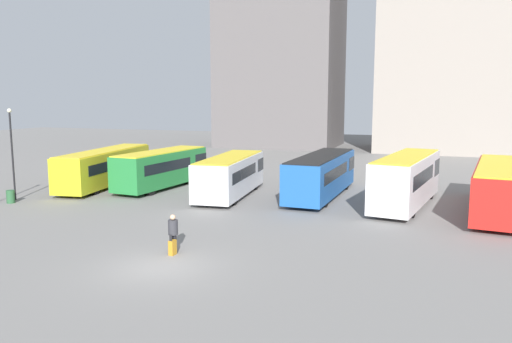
{
  "coord_description": "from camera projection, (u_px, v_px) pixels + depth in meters",
  "views": [
    {
      "loc": [
        10.26,
        -17.06,
        6.76
      ],
      "look_at": [
        -0.48,
        12.91,
        2.14
      ],
      "focal_mm": 35.0,
      "sensor_mm": 36.0,
      "label": 1
    }
  ],
  "objects": [
    {
      "name": "bus_0",
      "position": [
        106.0,
        166.0,
        39.26
      ],
      "size": [
        4.1,
        11.67,
        2.84
      ],
      "rotation": [
        0.0,
        0.0,
        1.72
      ],
      "color": "gold",
      "rests_on": "ground_plane"
    },
    {
      "name": "bus_1",
      "position": [
        162.0,
        168.0,
        38.29
      ],
      "size": [
        3.27,
        9.43,
        2.87
      ],
      "rotation": [
        0.0,
        0.0,
        1.49
      ],
      "color": "#237A38",
      "rests_on": "ground_plane"
    },
    {
      "name": "bus_4",
      "position": [
        407.0,
        179.0,
        31.73
      ],
      "size": [
        3.93,
        10.31,
        3.26
      ],
      "rotation": [
        0.0,
        0.0,
        1.42
      ],
      "color": "silver",
      "rests_on": "ground_plane"
    },
    {
      "name": "bus_3",
      "position": [
        322.0,
        174.0,
        34.89
      ],
      "size": [
        2.87,
        10.9,
        2.92
      ],
      "rotation": [
        0.0,
        0.0,
        1.54
      ],
      "color": "#1E56A3",
      "rests_on": "ground_plane"
    },
    {
      "name": "bus_2",
      "position": [
        231.0,
        174.0,
        35.07
      ],
      "size": [
        3.5,
        9.52,
        2.8
      ],
      "rotation": [
        0.0,
        0.0,
        1.67
      ],
      "color": "silver",
      "rests_on": "ground_plane"
    },
    {
      "name": "suitcase",
      "position": [
        172.0,
        247.0,
        21.83
      ],
      "size": [
        0.25,
        0.37,
        0.95
      ],
      "rotation": [
        0.0,
        0.0,
        1.5
      ],
      "color": "#B27A1E",
      "rests_on": "ground_plane"
    },
    {
      "name": "trash_bin",
      "position": [
        11.0,
        197.0,
        32.74
      ],
      "size": [
        0.52,
        0.52,
        0.85
      ],
      "color": "#285633",
      "rests_on": "ground_plane"
    },
    {
      "name": "traveler",
      "position": [
        173.0,
        229.0,
        22.24
      ],
      "size": [
        0.47,
        0.47,
        1.69
      ],
      "rotation": [
        0.0,
        0.0,
        1.5
      ],
      "color": "black",
      "rests_on": "ground_plane"
    },
    {
      "name": "building_block_left",
      "position": [
        281.0,
        23.0,
        71.2
      ],
      "size": [
        16.5,
        12.83,
        35.25
      ],
      "color": "#5B5656",
      "rests_on": "ground_plane"
    },
    {
      "name": "ground_plane",
      "position": [
        160.0,
        267.0,
        20.3
      ],
      "size": [
        160.0,
        160.0,
        0.0
      ],
      "primitive_type": "plane",
      "color": "slate"
    },
    {
      "name": "lamp_post_1",
      "position": [
        12.0,
        147.0,
        33.19
      ],
      "size": [
        0.28,
        0.28,
        6.16
      ],
      "color": "black",
      "rests_on": "ground_plane"
    },
    {
      "name": "bus_5",
      "position": [
        498.0,
        186.0,
        29.83
      ],
      "size": [
        3.83,
        11.86,
        2.93
      ],
      "rotation": [
        0.0,
        0.0,
        1.46
      ],
      "color": "red",
      "rests_on": "ground_plane"
    }
  ]
}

